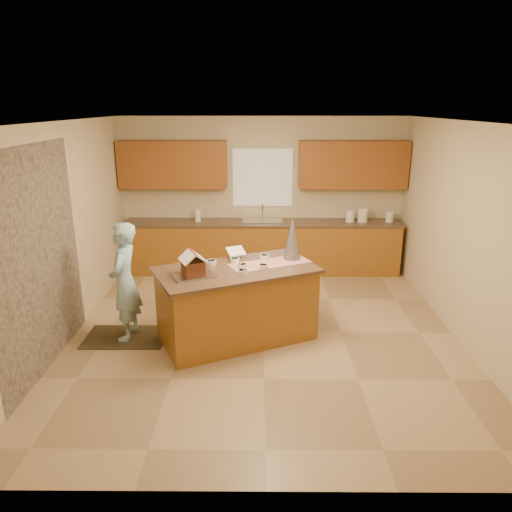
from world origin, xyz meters
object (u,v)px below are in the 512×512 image
at_px(island_base, 237,305).
at_px(tinsel_tree, 292,238).
at_px(boy, 125,282).
at_px(gingerbread_house, 193,265).

bearing_deg(island_base, tinsel_tree, 3.67).
height_order(tinsel_tree, boy, boy).
distance_m(island_base, boy, 1.44).
bearing_deg(tinsel_tree, gingerbread_house, -150.87).
xyz_separation_m(tinsel_tree, gingerbread_house, (-1.20, -0.67, -0.15)).
bearing_deg(gingerbread_house, boy, 162.54).
bearing_deg(island_base, gingerbread_house, -174.81).
relative_size(island_base, boy, 1.23).
bearing_deg(gingerbread_house, island_base, 30.03).
xyz_separation_m(tinsel_tree, boy, (-2.11, -0.39, -0.47)).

